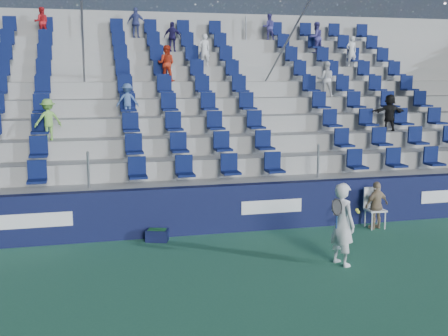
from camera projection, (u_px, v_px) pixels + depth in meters
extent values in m
plane|color=#327453|center=(248.00, 275.00, 11.15)|extent=(70.00, 70.00, 0.00)
cube|color=#10143B|center=(213.00, 209.00, 14.06)|extent=(24.00, 0.30, 1.20)
cube|color=white|center=(0.00, 223.00, 12.72)|extent=(3.20, 0.02, 0.34)
cube|color=white|center=(272.00, 207.00, 14.26)|extent=(1.60, 0.02, 0.34)
cube|color=#9A9A95|center=(208.00, 204.00, 14.61)|extent=(24.00, 0.85, 1.20)
cube|color=#9A9A95|center=(201.00, 188.00, 15.38)|extent=(24.00, 0.85, 1.70)
cube|color=#9A9A95|center=(195.00, 174.00, 16.16)|extent=(24.00, 0.85, 2.20)
cube|color=#9A9A95|center=(190.00, 161.00, 16.93)|extent=(24.00, 0.85, 2.70)
cube|color=#9A9A95|center=(185.00, 149.00, 17.70)|extent=(24.00, 0.85, 3.20)
cube|color=#9A9A95|center=(180.00, 138.00, 18.47)|extent=(24.00, 0.85, 3.70)
cube|color=#9A9A95|center=(176.00, 129.00, 19.25)|extent=(24.00, 0.85, 4.20)
cube|color=#9A9A95|center=(172.00, 119.00, 20.02)|extent=(24.00, 0.85, 4.70)
cube|color=#9A9A95|center=(169.00, 111.00, 20.79)|extent=(24.00, 0.85, 5.20)
cube|color=#9A9A95|center=(166.00, 97.00, 21.35)|extent=(24.00, 0.50, 6.20)
cube|color=#0B1545|center=(208.00, 168.00, 14.46)|extent=(16.05, 0.50, 0.70)
cube|color=#0B1545|center=(201.00, 145.00, 15.19)|extent=(16.05, 0.50, 0.70)
cube|color=#0B1545|center=(195.00, 124.00, 15.92)|extent=(16.05, 0.50, 0.70)
cube|color=#0B1545|center=(189.00, 105.00, 16.65)|extent=(16.05, 0.50, 0.70)
cube|color=#0B1545|center=(184.00, 87.00, 17.38)|extent=(16.05, 0.50, 0.70)
cube|color=#0B1545|center=(179.00, 71.00, 18.11)|extent=(16.05, 0.50, 0.70)
cube|color=#0B1545|center=(175.00, 56.00, 18.84)|extent=(16.05, 0.50, 0.70)
cube|color=#0B1545|center=(171.00, 42.00, 19.57)|extent=(16.05, 0.50, 0.70)
cube|color=#0B1545|center=(167.00, 29.00, 20.30)|extent=(16.05, 0.50, 0.70)
cylinder|color=gray|center=(84.00, 60.00, 16.53)|extent=(0.06, 7.68, 4.55)
cylinder|color=gray|center=(276.00, 61.00, 17.96)|extent=(0.06, 7.68, 4.55)
imported|color=white|center=(351.00, 52.00, 20.29)|extent=(0.41, 0.28, 1.10)
imported|color=white|center=(204.00, 50.00, 18.99)|extent=(0.40, 0.26, 1.09)
imported|color=red|center=(166.00, 64.00, 17.92)|extent=(0.68, 0.60, 1.15)
imported|color=#1F194D|center=(173.00, 37.00, 19.50)|extent=(0.66, 0.44, 1.04)
imported|color=#464291|center=(269.00, 27.00, 21.14)|extent=(0.53, 0.44, 0.98)
imported|color=#456399|center=(127.00, 101.00, 16.14)|extent=(0.66, 0.42, 0.98)
imported|color=#77B849|center=(48.00, 120.00, 14.89)|extent=(0.80, 0.61, 1.10)
imported|color=silver|center=(326.00, 79.00, 18.41)|extent=(0.67, 0.59, 1.16)
imported|color=black|center=(389.00, 113.00, 17.28)|extent=(1.07, 0.38, 1.14)
imported|color=red|center=(41.00, 22.00, 19.20)|extent=(0.53, 0.43, 1.00)
imported|color=#404A8D|center=(136.00, 23.00, 19.95)|extent=(0.69, 0.45, 1.08)
imported|color=#46418F|center=(316.00, 38.00, 20.77)|extent=(0.66, 0.57, 1.15)
imported|color=white|center=(342.00, 224.00, 11.64)|extent=(0.60, 0.74, 1.75)
cylinder|color=navy|center=(337.00, 222.00, 11.32)|extent=(0.03, 0.03, 0.28)
torus|color=black|center=(337.00, 207.00, 11.27)|extent=(0.30, 0.17, 0.28)
plane|color=#262626|center=(337.00, 207.00, 11.27)|extent=(0.30, 0.16, 0.29)
sphere|color=yellow|center=(358.00, 212.00, 11.46)|extent=(0.07, 0.07, 0.07)
sphere|color=yellow|center=(357.00, 210.00, 11.51)|extent=(0.07, 0.07, 0.07)
cube|color=white|center=(375.00, 210.00, 14.50)|extent=(0.47, 0.47, 0.04)
cube|color=white|center=(372.00, 198.00, 14.66)|extent=(0.46, 0.06, 0.57)
cylinder|color=white|center=(372.00, 222.00, 14.32)|extent=(0.03, 0.03, 0.46)
cylinder|color=white|center=(385.00, 221.00, 14.41)|extent=(0.03, 0.03, 0.46)
cylinder|color=white|center=(365.00, 218.00, 14.67)|extent=(0.03, 0.03, 0.46)
cylinder|color=white|center=(378.00, 217.00, 14.76)|extent=(0.03, 0.03, 0.46)
imported|color=tan|center=(377.00, 205.00, 14.43)|extent=(0.78, 0.47, 1.24)
cube|color=#10153D|center=(157.00, 235.00, 13.41)|extent=(0.60, 0.49, 0.28)
cube|color=#1E662D|center=(157.00, 233.00, 13.40)|extent=(0.48, 0.37, 0.17)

